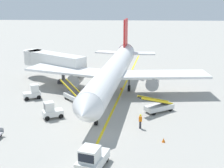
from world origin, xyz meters
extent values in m
plane|color=#9E9B93|center=(0.00, 0.00, 0.00)|extent=(300.00, 300.00, 0.00)
cube|color=yellow|center=(0.80, 5.00, 0.00)|extent=(10.43, 79.39, 0.01)
cylinder|color=white|center=(0.80, 13.80, 3.45)|extent=(7.07, 30.18, 3.30)
cone|color=white|center=(-1.25, -2.27, 3.45)|extent=(3.51, 2.79, 3.23)
cone|color=white|center=(2.88, 30.07, 3.85)|extent=(3.46, 3.17, 3.14)
cube|color=white|center=(8.42, 14.34, 3.05)|extent=(13.32, 5.46, 0.36)
cylinder|color=gray|center=(6.67, 13.55, 2.05)|extent=(2.29, 3.41, 1.90)
cube|color=white|center=(-6.44, 16.23, 3.05)|extent=(13.72, 8.44, 0.36)
cylinder|color=gray|center=(-4.94, 15.03, 2.05)|extent=(2.29, 3.41, 1.90)
cube|color=red|center=(2.58, 27.68, 7.50)|extent=(0.78, 4.00, 5.20)
cube|color=white|center=(5.50, 26.91, 3.85)|extent=(5.23, 2.27, 0.24)
cube|color=white|center=(-0.45, 27.67, 3.85)|extent=(5.60, 3.49, 0.24)
cylinder|color=#4C4C51|center=(-0.65, 2.39, 1.56)|extent=(0.20, 0.20, 3.12)
cylinder|color=black|center=(-0.65, 2.39, 0.28)|extent=(0.42, 0.60, 0.56)
cylinder|color=#4C4C51|center=(3.24, 15.50, 1.56)|extent=(0.20, 0.20, 3.12)
cylinder|color=black|center=(3.24, 15.50, 0.48)|extent=(0.47, 1.00, 0.96)
cylinder|color=#4C4C51|center=(-1.13, 16.06, 1.56)|extent=(0.20, 0.20, 3.12)
cylinder|color=black|center=(-1.13, 16.06, 0.48)|extent=(0.47, 1.00, 0.96)
cube|color=black|center=(-1.00, -0.29, 3.80)|extent=(2.91, 1.35, 0.60)
cube|color=silver|center=(-9.36, 20.62, 3.60)|extent=(11.41, 8.85, 2.50)
cylinder|color=silver|center=(-14.09, 23.80, 3.60)|extent=(3.20, 3.20, 2.50)
cylinder|color=#59595B|center=(-7.87, 19.62, 1.18)|extent=(0.56, 0.56, 2.35)
cube|color=#333338|center=(-7.87, 19.62, 0.25)|extent=(1.80, 1.40, 0.50)
cube|color=silver|center=(-0.06, -6.61, 0.70)|extent=(2.83, 3.99, 0.80)
cube|color=silver|center=(-0.24, -7.22, 1.65)|extent=(1.91, 1.98, 1.10)
cube|color=black|center=(-0.45, -7.96, 1.65)|extent=(1.39, 0.47, 0.77)
cylinder|color=black|center=(1.07, -5.63, 0.30)|extent=(0.38, 0.64, 0.60)
cylinder|color=black|center=(-0.48, -5.18, 0.30)|extent=(0.38, 0.64, 0.60)
cube|color=silver|center=(-10.75, 11.21, 0.65)|extent=(2.73, 2.23, 0.70)
cube|color=silver|center=(-10.37, 11.40, 1.55)|extent=(1.43, 1.41, 1.10)
cube|color=black|center=(-9.91, 11.63, 1.55)|extent=(0.50, 0.91, 0.77)
cylinder|color=black|center=(-10.24, 12.08, 0.30)|extent=(0.64, 0.46, 0.60)
cylinder|color=black|center=(-9.75, 11.09, 0.30)|extent=(0.64, 0.46, 0.60)
cylinder|color=black|center=(-11.75, 11.33, 0.30)|extent=(0.64, 0.46, 0.60)
cylinder|color=black|center=(-11.26, 10.34, 0.30)|extent=(0.64, 0.46, 0.60)
cube|color=silver|center=(-6.10, 4.29, 0.65)|extent=(2.73, 2.22, 0.70)
cube|color=silver|center=(-6.48, 4.10, 1.55)|extent=(1.43, 1.41, 1.10)
cube|color=black|center=(-6.94, 3.88, 1.55)|extent=(0.50, 0.91, 0.77)
cylinder|color=black|center=(-6.61, 3.42, 0.30)|extent=(0.64, 0.46, 0.60)
cylinder|color=black|center=(-7.10, 4.42, 0.30)|extent=(0.64, 0.46, 0.60)
cylinder|color=black|center=(-5.10, 4.16, 0.30)|extent=(0.64, 0.46, 0.60)
cylinder|color=black|center=(-5.59, 5.15, 0.30)|extent=(0.64, 0.46, 0.60)
cube|color=silver|center=(7.03, 7.00, 0.60)|extent=(4.02, 3.28, 0.60)
cylinder|color=black|center=(6.24, 5.76, 0.30)|extent=(0.63, 0.50, 0.60)
cylinder|color=black|center=(5.57, 6.84, 0.30)|extent=(0.63, 0.50, 0.60)
cylinder|color=black|center=(8.50, 7.16, 0.30)|extent=(0.63, 0.50, 0.60)
cylinder|color=black|center=(7.82, 8.25, 0.30)|extent=(0.63, 0.50, 0.60)
cube|color=black|center=(6.52, 6.68, 1.55)|extent=(4.71, 3.41, 1.76)
cube|color=yellow|center=(6.76, 6.30, 1.67)|extent=(4.30, 2.72, 1.84)
cube|color=yellow|center=(6.29, 7.07, 1.67)|extent=(4.30, 2.72, 1.84)
cube|color=silver|center=(-4.47, 10.61, 0.60)|extent=(3.62, 3.85, 0.60)
cylinder|color=black|center=(-5.82, 11.19, 0.30)|extent=(0.56, 0.60, 0.60)
cylinder|color=black|center=(-4.86, 12.03, 0.30)|extent=(0.56, 0.60, 0.60)
cylinder|color=black|center=(-4.08, 9.19, 0.30)|extent=(0.56, 0.60, 0.60)
cylinder|color=black|center=(-3.12, 10.02, 0.30)|extent=(0.56, 0.60, 0.60)
cube|color=black|center=(-4.86, 11.06, 1.55)|extent=(3.95, 4.36, 1.76)
cube|color=yellow|center=(-5.20, 10.77, 1.67)|extent=(3.35, 3.85, 1.84)
cube|color=yellow|center=(-4.52, 11.36, 1.67)|extent=(3.35, 3.85, 1.84)
cylinder|color=black|center=(-10.53, -0.99, 0.18)|extent=(0.37, 0.16, 0.36)
cylinder|color=#26262D|center=(4.40, 1.72, 0.42)|extent=(0.24, 0.24, 0.85)
cube|color=orange|center=(4.40, 1.72, 1.13)|extent=(0.36, 0.22, 0.56)
sphere|color=beige|center=(4.40, 1.72, 1.52)|extent=(0.20, 0.20, 0.20)
sphere|color=yellow|center=(4.40, 1.72, 1.58)|extent=(0.24, 0.24, 0.24)
cone|color=orange|center=(2.01, 16.30, 0.22)|extent=(0.36, 0.36, 0.44)
cone|color=orange|center=(6.64, -1.54, 0.22)|extent=(0.36, 0.36, 0.44)
camera|label=1|loc=(2.69, -30.16, 14.51)|focal=49.29mm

